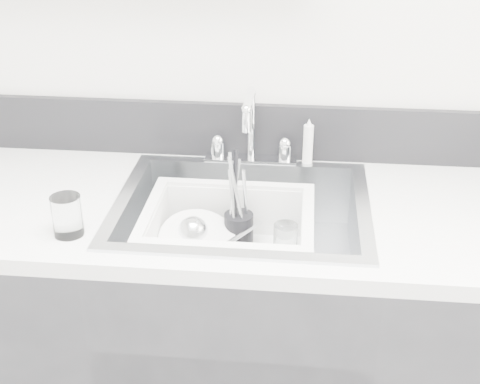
# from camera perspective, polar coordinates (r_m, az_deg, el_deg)

# --- Properties ---
(counter_run) EXTENTS (3.20, 0.62, 0.92)m
(counter_run) POSITION_cam_1_polar(r_m,az_deg,el_deg) (1.94, 0.15, -13.11)
(counter_run) COLOR #27272A
(counter_run) RESTS_ON ground
(backsplash) EXTENTS (3.20, 0.02, 0.16)m
(backsplash) POSITION_cam_1_polar(r_m,az_deg,el_deg) (1.92, 1.07, 5.23)
(backsplash) COLOR black
(backsplash) RESTS_ON counter_run
(sink) EXTENTS (0.64, 0.52, 0.20)m
(sink) POSITION_cam_1_polar(r_m,az_deg,el_deg) (1.73, 0.17, -3.68)
(sink) COLOR silver
(sink) RESTS_ON counter_run
(faucet) EXTENTS (0.26, 0.18, 0.23)m
(faucet) POSITION_cam_1_polar(r_m,az_deg,el_deg) (1.88, 0.92, 4.08)
(faucet) COLOR silver
(faucet) RESTS_ON counter_run
(side_sprayer) EXTENTS (0.03, 0.03, 0.14)m
(side_sprayer) POSITION_cam_1_polar(r_m,az_deg,el_deg) (1.88, 5.83, 4.25)
(side_sprayer) COLOR white
(side_sprayer) RESTS_ON counter_run
(wash_tub) EXTENTS (0.44, 0.36, 0.17)m
(wash_tub) POSITION_cam_1_polar(r_m,az_deg,el_deg) (1.70, -1.00, -4.03)
(wash_tub) COLOR white
(wash_tub) RESTS_ON sink
(plate_stack) EXTENTS (0.24, 0.24, 0.10)m
(plate_stack) POSITION_cam_1_polar(r_m,az_deg,el_deg) (1.74, -3.38, -4.88)
(plate_stack) COLOR white
(plate_stack) RESTS_ON wash_tub
(utensil_cup) EXTENTS (0.08, 0.08, 0.26)m
(utensil_cup) POSITION_cam_1_polar(r_m,az_deg,el_deg) (1.77, -0.12, -3.05)
(utensil_cup) COLOR black
(utensil_cup) RESTS_ON wash_tub
(ladle) EXTENTS (0.32, 0.21, 0.09)m
(ladle) POSITION_cam_1_polar(r_m,az_deg,el_deg) (1.73, -1.79, -4.51)
(ladle) COLOR silver
(ladle) RESTS_ON wash_tub
(tumbler_in_tub) EXTENTS (0.06, 0.06, 0.09)m
(tumbler_in_tub) POSITION_cam_1_polar(r_m,az_deg,el_deg) (1.74, 3.89, -4.13)
(tumbler_in_tub) COLOR white
(tumbler_in_tub) RESTS_ON wash_tub
(tumbler_counter) EXTENTS (0.08, 0.08, 0.10)m
(tumbler_counter) POSITION_cam_1_polar(r_m,az_deg,el_deg) (1.58, -14.53, -1.97)
(tumbler_counter) COLOR white
(tumbler_counter) RESTS_ON counter_run
(bowl_small) EXTENTS (0.13, 0.13, 0.03)m
(bowl_small) POSITION_cam_1_polar(r_m,az_deg,el_deg) (1.71, 3.22, -5.98)
(bowl_small) COLOR white
(bowl_small) RESTS_ON wash_tub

